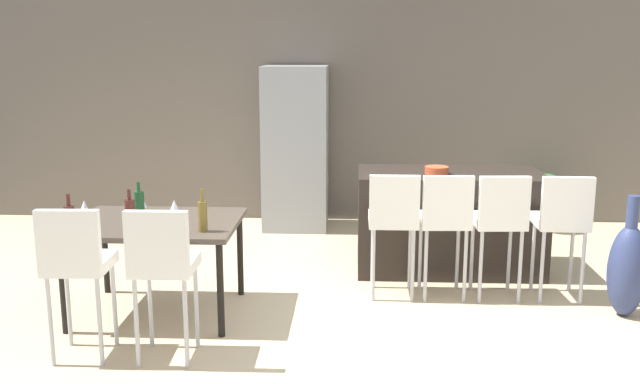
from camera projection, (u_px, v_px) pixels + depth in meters
name	position (u px, v px, depth m)	size (l,w,h in m)	color
ground_plane	(389.00, 313.00, 5.48)	(10.00, 10.00, 0.00)	#C6B28E
back_wall	(379.00, 99.00, 8.21)	(10.00, 0.12, 2.90)	#665B51
kitchen_island	(448.00, 221.00, 6.50)	(1.68, 0.84, 0.92)	black
bar_chair_left	(393.00, 215.00, 5.69)	(0.40, 0.40, 1.05)	white
bar_chair_middle	(445.00, 216.00, 5.67)	(0.42, 0.42, 1.05)	white
bar_chair_right	(500.00, 217.00, 5.65)	(0.42, 0.42, 1.05)	white
bar_chair_far	(562.00, 217.00, 5.63)	(0.41, 0.41, 1.05)	white
dining_table	(156.00, 229.00, 5.36)	(1.26, 0.99, 0.74)	#4C4238
dining_chair_near	(76.00, 259.00, 4.53)	(0.42, 0.42, 1.05)	white
dining_chair_far	(162.00, 260.00, 4.50)	(0.40, 0.40, 1.05)	white
wine_bottle_end	(203.00, 216.00, 5.02)	(0.07, 0.07, 0.31)	brown
wine_bottle_far	(130.00, 216.00, 4.95)	(0.07, 0.07, 0.32)	#471E19
wine_bottle_inner	(139.00, 206.00, 5.28)	(0.07, 0.07, 0.31)	#194723
wine_bottle_left	(70.00, 219.00, 4.94)	(0.08, 0.08, 0.29)	#471E19
wine_glass_middle	(142.00, 203.00, 5.40)	(0.07, 0.07, 0.17)	silver
wine_glass_right	(84.00, 207.00, 5.27)	(0.07, 0.07, 0.17)	silver
wine_glass_near	(174.00, 206.00, 5.29)	(0.07, 0.07, 0.17)	silver
refrigerator	(296.00, 148.00, 7.94)	(0.72, 0.68, 1.84)	#939699
fruit_bowl	(437.00, 170.00, 6.29)	(0.21, 0.21, 0.07)	#C6512D
floor_vase	(627.00, 269.00, 5.35)	(0.29, 0.29, 0.95)	navy
potted_plant	(546.00, 197.00, 7.90)	(0.45, 0.45, 0.65)	beige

